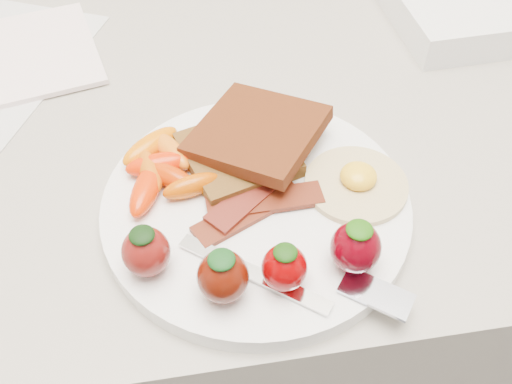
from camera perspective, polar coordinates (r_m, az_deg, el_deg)
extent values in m
cube|color=gray|center=(0.97, -0.97, -11.54)|extent=(2.00, 0.60, 0.90)
cylinder|color=white|center=(0.50, 0.00, -1.42)|extent=(0.27, 0.27, 0.02)
cube|color=#41220D|center=(0.52, -1.83, 3.77)|extent=(0.12, 0.12, 0.01)
cube|color=black|center=(0.53, 0.11, 5.99)|extent=(0.15, 0.15, 0.02)
cylinder|color=beige|center=(0.51, 9.98, 0.74)|extent=(0.12, 0.12, 0.01)
ellipsoid|color=yellow|center=(0.51, 10.22, 1.58)|extent=(0.04, 0.04, 0.02)
cube|color=#380802|center=(0.48, -0.81, -2.00)|extent=(0.10, 0.07, 0.00)
cube|color=#4B1506|center=(0.49, 0.90, -0.90)|extent=(0.10, 0.03, 0.00)
cube|color=#380B05|center=(0.49, -0.20, 0.01)|extent=(0.09, 0.08, 0.00)
ellipsoid|color=red|center=(0.52, -9.59, 2.77)|extent=(0.06, 0.03, 0.02)
ellipsoid|color=#C03000|center=(0.51, -8.57, 1.54)|extent=(0.06, 0.05, 0.02)
ellipsoid|color=red|center=(0.50, -10.86, 0.42)|extent=(0.04, 0.07, 0.02)
ellipsoid|color=orange|center=(0.53, -8.58, 4.16)|extent=(0.05, 0.06, 0.02)
ellipsoid|color=orange|center=(0.54, -10.52, 4.54)|extent=(0.06, 0.06, 0.02)
ellipsoid|color=#C24C00|center=(0.50, -6.45, 0.61)|extent=(0.06, 0.03, 0.02)
ellipsoid|color=#C95808|center=(0.51, -10.56, 2.11)|extent=(0.03, 0.06, 0.02)
ellipsoid|color=maroon|center=(0.45, -10.94, -5.90)|extent=(0.04, 0.04, 0.04)
ellipsoid|color=black|center=(0.43, -11.35, -4.23)|extent=(0.02, 0.02, 0.01)
ellipsoid|color=#490E04|center=(0.42, -3.33, -8.45)|extent=(0.04, 0.04, 0.04)
ellipsoid|color=#0F3B12|center=(0.41, -3.47, -6.76)|extent=(0.02, 0.02, 0.01)
ellipsoid|color=#770001|center=(0.43, 2.85, -7.58)|extent=(0.04, 0.04, 0.04)
ellipsoid|color=#123708|center=(0.41, 2.96, -6.05)|extent=(0.02, 0.02, 0.01)
ellipsoid|color=#500009|center=(0.44, 9.93, -5.49)|extent=(0.04, 0.04, 0.04)
ellipsoid|color=#1B5108|center=(0.43, 10.33, -3.73)|extent=(0.02, 0.02, 0.01)
cube|color=silver|center=(0.45, -0.25, -8.12)|extent=(0.11, 0.09, 0.00)
cube|color=silver|center=(0.45, 11.94, -9.89)|extent=(0.06, 0.05, 0.00)
cube|color=white|center=(0.73, -20.50, 13.06)|extent=(0.15, 0.19, 0.01)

